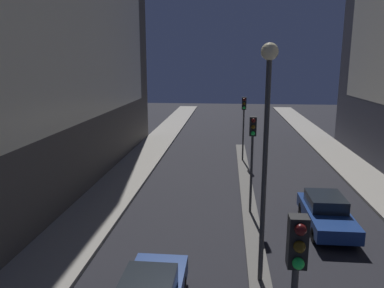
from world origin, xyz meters
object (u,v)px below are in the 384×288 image
object	(u,v)px
traffic_light_mid	(252,143)
car_right_lane	(326,212)
street_lamp	(267,124)
traffic_light_far	(244,114)
traffic_light_near	(295,286)

from	to	relation	value
traffic_light_mid	car_right_lane	xyz separation A→B (m)	(3.28, -1.26, -2.82)
street_lamp	car_right_lane	xyz separation A→B (m)	(3.28, 4.62, -4.70)
traffic_light_mid	traffic_light_far	size ratio (longest dim) A/B	1.00
traffic_light_far	car_right_lane	xyz separation A→B (m)	(3.28, -11.27, -2.82)
traffic_light_far	street_lamp	distance (m)	16.00
traffic_light_near	street_lamp	world-z (taller)	street_lamp
traffic_light_far	traffic_light_near	bearing A→B (deg)	-90.00
traffic_light_far	car_right_lane	bearing A→B (deg)	-73.77
traffic_light_near	car_right_lane	bearing A→B (deg)	72.30
car_right_lane	street_lamp	bearing A→B (deg)	-125.37
traffic_light_far	car_right_lane	world-z (taller)	traffic_light_far
traffic_light_mid	street_lamp	size ratio (longest dim) A/B	0.61
traffic_light_near	traffic_light_far	size ratio (longest dim) A/B	1.00
traffic_light_mid	traffic_light_near	bearing A→B (deg)	-90.00
traffic_light_mid	street_lamp	distance (m)	6.17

